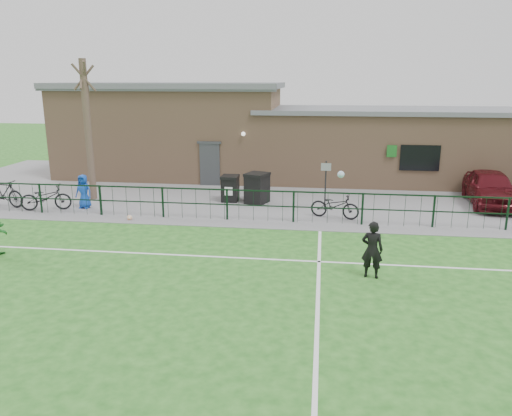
# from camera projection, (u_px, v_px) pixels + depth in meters

# --- Properties ---
(ground) EXTENTS (90.00, 90.00, 0.00)m
(ground) POSITION_uv_depth(u_px,v_px,m) (226.00, 322.00, 11.03)
(ground) COLOR #225E1B
(ground) RESTS_ON ground
(paving_strip) EXTENTS (34.00, 13.00, 0.02)m
(paving_strip) POSITION_uv_depth(u_px,v_px,m) (279.00, 189.00, 23.97)
(paving_strip) COLOR slate
(paving_strip) RESTS_ON ground
(pitch_line_touch) EXTENTS (28.00, 0.10, 0.01)m
(pitch_line_touch) POSITION_uv_depth(u_px,v_px,m) (266.00, 223.00, 18.50)
(pitch_line_touch) COLOR white
(pitch_line_touch) RESTS_ON ground
(pitch_line_mid) EXTENTS (28.00, 0.10, 0.01)m
(pitch_line_mid) POSITION_uv_depth(u_px,v_px,m) (252.00, 258.00, 14.86)
(pitch_line_mid) COLOR white
(pitch_line_mid) RESTS_ON ground
(pitch_line_perp) EXTENTS (0.10, 16.00, 0.01)m
(pitch_line_perp) POSITION_uv_depth(u_px,v_px,m) (317.00, 327.00, 10.77)
(pitch_line_perp) COLOR white
(pitch_line_perp) RESTS_ON ground
(perimeter_fence) EXTENTS (28.00, 0.10, 1.20)m
(perimeter_fence) POSITION_uv_depth(u_px,v_px,m) (267.00, 206.00, 18.54)
(perimeter_fence) COLOR black
(perimeter_fence) RESTS_ON ground
(bare_tree) EXTENTS (0.30, 0.30, 6.00)m
(bare_tree) POSITION_uv_depth(u_px,v_px,m) (88.00, 131.00, 21.35)
(bare_tree) COLOR #4C392E
(bare_tree) RESTS_ON ground
(wheelie_bin_left) EXTENTS (0.69, 0.78, 1.03)m
(wheelie_bin_left) POSITION_uv_depth(u_px,v_px,m) (230.00, 189.00, 21.58)
(wheelie_bin_left) COLOR black
(wheelie_bin_left) RESTS_ON paving_strip
(wheelie_bin_right) EXTENTS (1.07, 1.14, 1.21)m
(wheelie_bin_right) POSITION_uv_depth(u_px,v_px,m) (257.00, 189.00, 21.23)
(wheelie_bin_right) COLOR black
(wheelie_bin_right) RESTS_ON paving_strip
(sign_post) EXTENTS (0.07, 0.07, 2.00)m
(sign_post) POSITION_uv_depth(u_px,v_px,m) (325.00, 185.00, 20.04)
(sign_post) COLOR black
(sign_post) RESTS_ON paving_strip
(car_maroon) EXTENTS (2.10, 4.45, 1.47)m
(car_maroon) POSITION_uv_depth(u_px,v_px,m) (490.00, 188.00, 20.84)
(car_maroon) COLOR #4D0D13
(car_maroon) RESTS_ON paving_strip
(bicycle_b) EXTENTS (2.01, 0.90, 1.16)m
(bicycle_b) POSITION_uv_depth(u_px,v_px,m) (4.00, 193.00, 20.58)
(bicycle_b) COLOR black
(bicycle_b) RESTS_ON paving_strip
(bicycle_c) EXTENTS (2.10, 1.21, 1.04)m
(bicycle_c) POSITION_uv_depth(u_px,v_px,m) (46.00, 197.00, 20.10)
(bicycle_c) COLOR black
(bicycle_c) RESTS_ON paving_strip
(bicycle_e) EXTENTS (1.97, 1.09, 0.98)m
(bicycle_e) POSITION_uv_depth(u_px,v_px,m) (335.00, 206.00, 18.96)
(bicycle_e) COLOR black
(bicycle_e) RESTS_ON paving_strip
(spectator_child) EXTENTS (0.71, 0.50, 1.39)m
(spectator_child) POSITION_uv_depth(u_px,v_px,m) (84.00, 191.00, 20.38)
(spectator_child) COLOR #1242AE
(spectator_child) RESTS_ON paving_strip
(goalkeeper_kick) EXTENTS (1.23, 3.01, 2.41)m
(goalkeeper_kick) POSITION_uv_depth(u_px,v_px,m) (371.00, 247.00, 13.36)
(goalkeeper_kick) COLOR black
(goalkeeper_kick) RESTS_ON ground
(ball_ground) EXTENTS (0.20, 0.20, 0.20)m
(ball_ground) POSITION_uv_depth(u_px,v_px,m) (130.00, 218.00, 18.82)
(ball_ground) COLOR white
(ball_ground) RESTS_ON ground
(clubhouse) EXTENTS (24.25, 5.40, 4.96)m
(clubhouse) POSITION_uv_depth(u_px,v_px,m) (268.00, 136.00, 26.39)
(clubhouse) COLOR tan
(clubhouse) RESTS_ON ground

